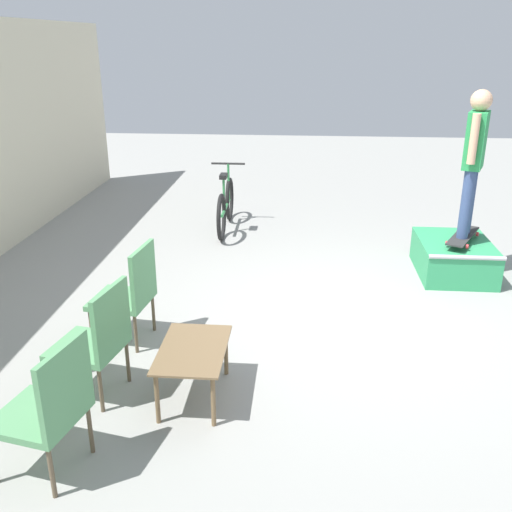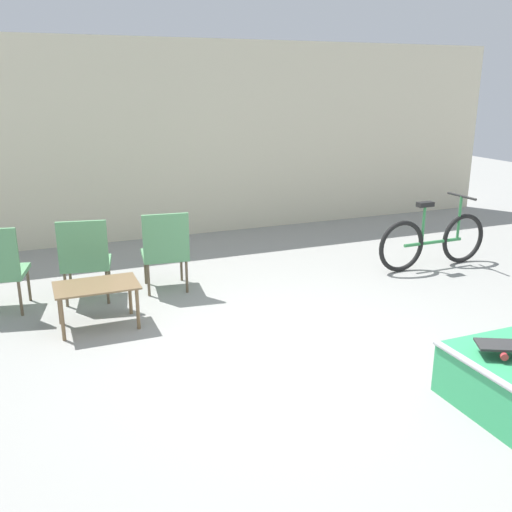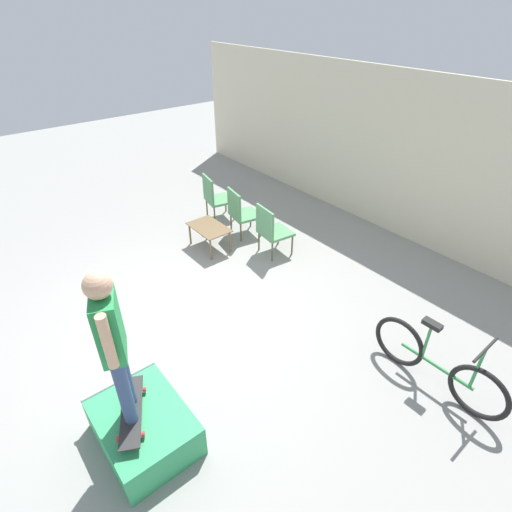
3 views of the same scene
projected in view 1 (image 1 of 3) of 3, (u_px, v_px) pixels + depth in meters
name	position (u px, v px, depth m)	size (l,w,h in m)	color
ground_plane	(351.00, 318.00, 5.95)	(24.00, 24.00, 0.00)	gray
skate_ramp_box	(453.00, 257.00, 7.00)	(1.13, 0.85, 0.44)	#339E60
skateboard_on_ramp	(463.00, 236.00, 6.86)	(0.86, 0.57, 0.07)	#2D2D2D
person_skater	(474.00, 153.00, 6.50)	(0.54, 0.33, 1.69)	#384C7A
coffee_table	(193.00, 355.00, 4.50)	(0.81, 0.52, 0.45)	brown
patio_chair_left	(50.00, 405.00, 3.67)	(0.62, 0.62, 0.96)	brown
patio_chair_center	(97.00, 337.00, 4.50)	(0.61, 0.61, 0.96)	brown
patio_chair_right	(130.00, 291.00, 5.33)	(0.58, 0.58, 0.96)	brown
bicycle	(226.00, 206.00, 8.60)	(1.69, 0.52, 0.94)	black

